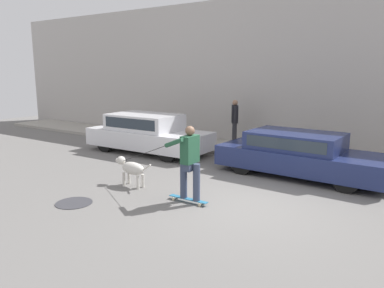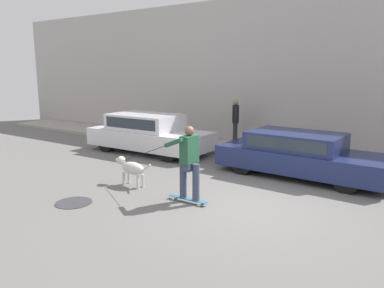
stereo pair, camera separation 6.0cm
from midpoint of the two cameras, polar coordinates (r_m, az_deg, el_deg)
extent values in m
plane|color=slate|center=(8.10, 7.74, -9.17)|extent=(36.00, 36.00, 0.00)
cube|color=#B2ADA8|center=(13.34, 20.14, 10.08)|extent=(32.00, 0.30, 5.41)
cube|color=#A39E93|center=(12.49, 17.95, -2.07)|extent=(30.00, 2.05, 0.12)
cylinder|color=black|center=(12.83, 0.47, 0.07)|extent=(0.67, 0.21, 0.67)
cylinder|color=black|center=(11.63, -3.51, -1.11)|extent=(0.67, 0.21, 0.67)
cylinder|color=black|center=(14.46, -8.61, 1.20)|extent=(0.67, 0.21, 0.67)
cylinder|color=black|center=(13.41, -12.85, 0.27)|extent=(0.67, 0.21, 0.67)
cube|color=silver|center=(13.00, -6.35, 0.88)|extent=(4.41, 1.82, 0.59)
cube|color=silver|center=(13.02, -7.00, 3.39)|extent=(2.45, 1.60, 0.53)
cube|color=#28333D|center=(12.44, -9.33, 3.08)|extent=(2.13, 0.05, 0.34)
cylinder|color=black|center=(10.78, 24.58, -3.27)|extent=(0.61, 0.22, 0.61)
cylinder|color=black|center=(9.40, 22.69, -5.13)|extent=(0.61, 0.22, 0.61)
cylinder|color=black|center=(11.61, 11.34, -1.48)|extent=(0.61, 0.22, 0.61)
cylinder|color=black|center=(10.34, 7.89, -2.92)|extent=(0.61, 0.22, 0.61)
cube|color=navy|center=(10.41, 16.45, -2.32)|extent=(4.46, 1.85, 0.55)
cube|color=navy|center=(10.37, 15.69, 0.49)|extent=(2.46, 1.61, 0.45)
cube|color=#28333D|center=(9.66, 14.07, -0.05)|extent=(2.11, 0.09, 0.29)
cylinder|color=beige|center=(9.45, -10.17, -5.24)|extent=(0.07, 0.07, 0.32)
cylinder|color=beige|center=(9.55, -9.42, -5.02)|extent=(0.07, 0.07, 0.32)
cylinder|color=beige|center=(9.10, -8.08, -5.81)|extent=(0.07, 0.07, 0.32)
cylinder|color=beige|center=(9.21, -7.32, -5.58)|extent=(0.07, 0.07, 0.32)
ellipsoid|color=beige|center=(9.25, -8.82, -3.67)|extent=(0.72, 0.35, 0.31)
sphere|color=beige|center=(9.51, -10.57, -2.45)|extent=(0.21, 0.21, 0.21)
cylinder|color=beige|center=(9.59, -10.95, -2.46)|extent=(0.12, 0.10, 0.10)
cylinder|color=beige|center=(8.90, -6.79, -3.59)|extent=(0.29, 0.06, 0.22)
cylinder|color=beige|center=(8.29, -2.71, -8.32)|extent=(0.07, 0.03, 0.07)
cylinder|color=beige|center=(8.41, -2.08, -8.04)|extent=(0.07, 0.03, 0.07)
cylinder|color=beige|center=(7.92, 1.29, -9.26)|extent=(0.07, 0.03, 0.07)
cylinder|color=beige|center=(8.04, 1.88, -8.95)|extent=(0.07, 0.03, 0.07)
cube|color=teal|center=(8.15, -0.45, -8.36)|extent=(0.95, 0.12, 0.02)
cylinder|color=#38425B|center=(8.09, -1.15, -5.47)|extent=(0.15, 0.15, 0.80)
cylinder|color=#38425B|center=(7.90, 0.82, -5.87)|extent=(0.15, 0.15, 0.80)
cube|color=#38425B|center=(7.91, -0.18, -3.45)|extent=(0.18, 0.34, 0.16)
cube|color=#235138|center=(7.82, -0.18, -0.82)|extent=(0.22, 0.43, 0.58)
sphere|color=brown|center=(7.75, -0.18, 2.03)|extent=(0.20, 0.20, 0.20)
cylinder|color=#235138|center=(8.04, 0.89, -0.72)|extent=(0.09, 0.09, 0.55)
cylinder|color=#235138|center=(7.77, -2.59, 0.20)|extent=(0.56, 0.21, 0.28)
cylinder|color=black|center=(8.74, -7.48, -1.54)|extent=(1.73, 0.38, 0.68)
cylinder|color=#28282D|center=(13.59, 6.69, 1.52)|extent=(0.16, 0.16, 0.85)
cylinder|color=#28282D|center=(13.42, 6.73, 1.40)|extent=(0.16, 0.16, 0.85)
cube|color=black|center=(13.40, 6.78, 4.55)|extent=(0.41, 0.48, 0.62)
cylinder|color=black|center=(13.66, 6.72, 4.74)|extent=(0.10, 0.10, 0.59)
cylinder|color=black|center=(13.13, 6.84, 4.49)|extent=(0.10, 0.10, 0.59)
sphere|color=#997056|center=(13.36, 6.82, 6.28)|extent=(0.19, 0.19, 0.19)
cube|color=black|center=(13.71, 6.68, 3.01)|extent=(0.24, 0.30, 0.24)
cylinder|color=#38383D|center=(8.51, -17.40, -8.53)|extent=(0.78, 0.78, 0.01)
camera|label=1|loc=(0.03, -89.82, 0.04)|focal=35.00mm
camera|label=2|loc=(0.03, 90.18, -0.04)|focal=35.00mm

